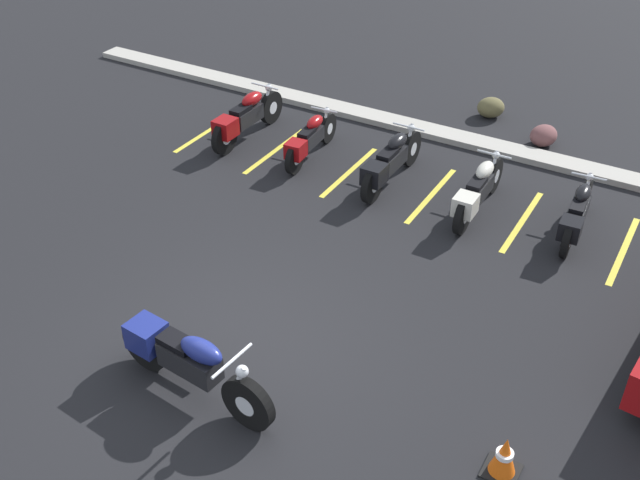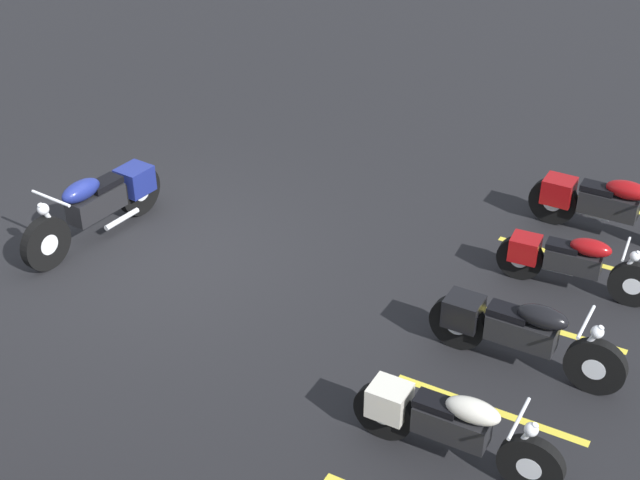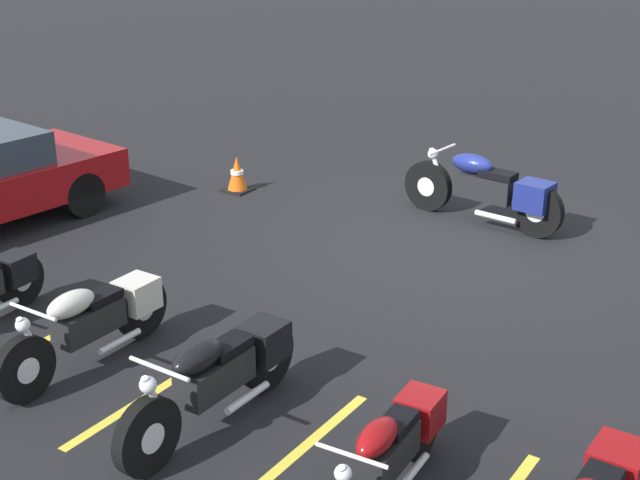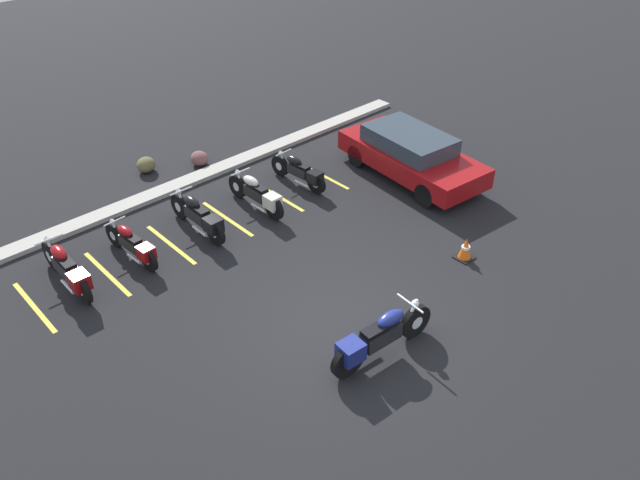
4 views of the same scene
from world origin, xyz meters
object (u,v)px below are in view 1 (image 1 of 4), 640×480
motorcycle_navy_featured (186,360)px  traffic_cone (504,457)px  parked_bike_0 (245,118)px  parked_bike_3 (478,191)px  parked_bike_4 (577,214)px  landscape_rock_1 (491,107)px  parked_bike_2 (390,162)px  landscape_rock_0 (544,136)px  parked_bike_1 (309,139)px

motorcycle_navy_featured → traffic_cone: motorcycle_navy_featured is taller
parked_bike_0 → parked_bike_3: 4.95m
parked_bike_0 → parked_bike_3: bearing=-92.7°
parked_bike_4 → landscape_rock_1: bearing=33.6°
parked_bike_2 → landscape_rock_1: size_ratio=3.86×
parked_bike_0 → landscape_rock_1: size_ratio=3.94×
parked_bike_4 → parked_bike_2: bearing=87.4°
motorcycle_navy_featured → parked_bike_3: bearing=79.1°
landscape_rock_0 → traffic_cone: (1.91, -7.96, 0.05)m
parked_bike_3 → landscape_rock_0: (0.25, 3.05, -0.24)m
motorcycle_navy_featured → landscape_rock_1: motorcycle_navy_featured is taller
parked_bike_1 → traffic_cone: (5.59, -5.14, -0.16)m
parked_bike_3 → parked_bike_4: (1.61, 0.18, -0.03)m
landscape_rock_0 → motorcycle_navy_featured: bearing=-102.2°
parked_bike_0 → parked_bike_2: 3.25m
parked_bike_1 → traffic_cone: bearing=-136.6°
parked_bike_1 → landscape_rock_1: 4.23m
parked_bike_4 → parked_bike_0: bearing=85.7°
parked_bike_0 → traffic_cone: size_ratio=4.17×
motorcycle_navy_featured → traffic_cone: (3.79, 0.77, -0.25)m
parked_bike_4 → landscape_rock_0: parked_bike_4 is taller
traffic_cone → parked_bike_0: bearing=143.8°
motorcycle_navy_featured → parked_bike_3: 5.90m
parked_bike_1 → traffic_cone: 7.60m
parked_bike_1 → parked_bike_4: parked_bike_4 is taller
landscape_rock_1 → parked_bike_1: bearing=-123.6°
parked_bike_1 → parked_bike_4: 5.04m
parked_bike_2 → landscape_rock_1: (0.61, 3.62, -0.25)m
parked_bike_0 → parked_bike_2: parked_bike_0 is taller
landscape_rock_1 → parked_bike_2: bearing=-99.5°
parked_bike_4 → traffic_cone: 5.12m
parked_bike_3 → traffic_cone: 5.37m
motorcycle_navy_featured → parked_bike_4: size_ratio=1.20×
parked_bike_0 → landscape_rock_1: (3.86, 3.47, -0.26)m
motorcycle_navy_featured → parked_bike_0: 6.82m
parked_bike_1 → traffic_cone: parked_bike_1 is taller
motorcycle_navy_featured → parked_bike_2: motorcycle_navy_featured is taller
parked_bike_2 → parked_bike_3: size_ratio=1.04×
parked_bike_0 → landscape_rock_1: parked_bike_0 is taller
parked_bike_2 → traffic_cone: (3.86, -5.04, -0.21)m
parked_bike_2 → landscape_rock_1: bearing=-9.1°
parked_bike_3 → landscape_rock_1: 3.92m
parked_bike_3 → motorcycle_navy_featured: bearing=163.6°
parked_bike_2 → parked_bike_0: bearing=87.8°
motorcycle_navy_featured → traffic_cone: size_ratio=4.46×
parked_bike_0 → parked_bike_4: (6.55, -0.11, -0.05)m
landscape_rock_1 → motorcycle_navy_featured: bearing=-93.3°
motorcycle_navy_featured → landscape_rock_0: size_ratio=4.01×
parked_bike_0 → landscape_rock_0: (5.19, 2.77, -0.27)m
motorcycle_navy_featured → parked_bike_0: motorcycle_navy_featured is taller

